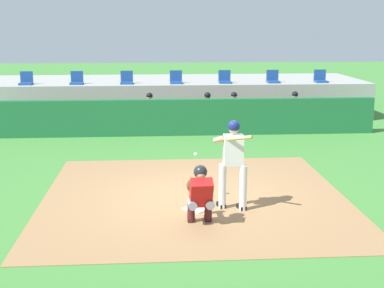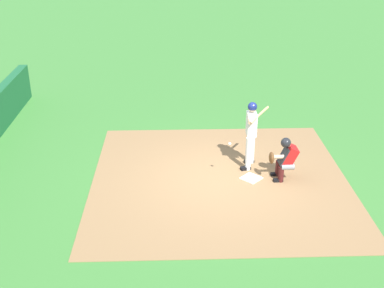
{
  "view_description": "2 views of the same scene",
  "coord_description": "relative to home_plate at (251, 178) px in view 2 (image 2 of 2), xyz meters",
  "views": [
    {
      "loc": [
        -0.81,
        -10.91,
        3.63
      ],
      "look_at": [
        0.0,
        0.7,
        1.0
      ],
      "focal_mm": 50.18,
      "sensor_mm": 36.0,
      "label": 1
    },
    {
      "loc": [
        -11.08,
        1.09,
        6.14
      ],
      "look_at": [
        0.0,
        0.7,
        1.0
      ],
      "focal_mm": 46.92,
      "sensor_mm": 36.0,
      "label": 2
    }
  ],
  "objects": [
    {
      "name": "ground_plane",
      "position": [
        0.0,
        0.8,
        -0.02
      ],
      "size": [
        80.0,
        80.0,
        0.0
      ],
      "primitive_type": "plane",
      "color": "#428438"
    },
    {
      "name": "dirt_infield",
      "position": [
        0.0,
        0.8,
        -0.02
      ],
      "size": [
        6.4,
        6.4,
        0.01
      ],
      "primitive_type": "cube",
      "color": "#9E754C",
      "rests_on": "ground"
    },
    {
      "name": "home_plate",
      "position": [
        0.0,
        0.0,
        0.0
      ],
      "size": [
        0.62,
        0.62,
        0.02
      ],
      "primitive_type": "cube",
      "rotation": [
        0.0,
        0.0,
        0.79
      ],
      "color": "white",
      "rests_on": "dirt_infield"
    },
    {
      "name": "batter_at_plate",
      "position": [
        0.69,
        -0.05,
        1.01
      ],
      "size": [
        0.71,
        0.75,
        1.8
      ],
      "color": "silver",
      "rests_on": "ground"
    },
    {
      "name": "catcher_crouched",
      "position": [
        -0.01,
        -0.8,
        0.59
      ],
      "size": [
        0.49,
        1.74,
        1.13
      ],
      "color": "gray",
      "rests_on": "ground"
    }
  ]
}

